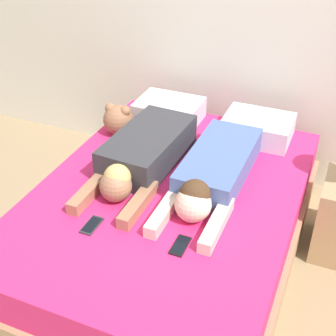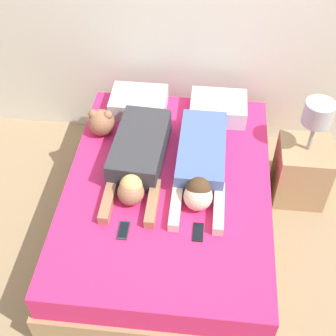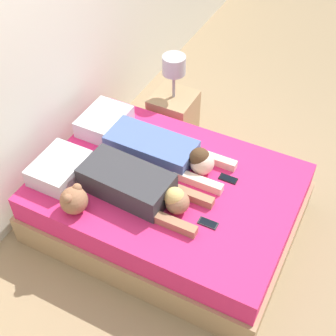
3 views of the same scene
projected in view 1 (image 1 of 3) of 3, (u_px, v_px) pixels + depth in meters
name	position (u px, v px, depth m)	size (l,w,h in m)	color
ground_plane	(168.00, 254.00, 2.98)	(12.00, 12.00, 0.00)	#9E8460
wall_back	(235.00, 1.00, 3.16)	(12.00, 0.06, 2.60)	silver
bed	(168.00, 224.00, 2.84)	(1.51, 2.05, 0.51)	tan
pillow_head_left	(169.00, 111.00, 3.37)	(0.45, 0.35, 0.15)	silver
pillow_head_right	(258.00, 128.00, 3.16)	(0.45, 0.35, 0.15)	silver
person_left	(142.00, 155.00, 2.83)	(0.39, 1.01, 0.21)	#333338
person_right	(213.00, 173.00, 2.69)	(0.36, 1.06, 0.22)	#4C66A5
cell_phone_left	(92.00, 225.00, 2.43)	(0.07, 0.15, 0.01)	#2D2D33
cell_phone_right	(180.00, 246.00, 2.30)	(0.07, 0.15, 0.01)	black
plush_toy	(118.00, 119.00, 3.19)	(0.21, 0.21, 0.22)	#996647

